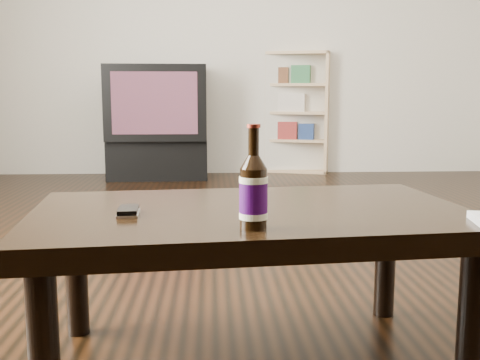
{
  "coord_description": "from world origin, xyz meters",
  "views": [
    {
      "loc": [
        -0.4,
        -2.28,
        0.72
      ],
      "look_at": [
        -0.34,
        -1.05,
        0.54
      ],
      "focal_mm": 42.0,
      "sensor_mm": 36.0,
      "label": 1
    }
  ],
  "objects_px": {
    "tv_stand": "(158,159)",
    "coffee_table": "(251,229)",
    "tv": "(157,103)",
    "beer_bottle": "(253,192)",
    "phone": "(128,211)",
    "bookshelf": "(296,110)"
  },
  "relations": [
    {
      "from": "bookshelf",
      "to": "tv",
      "type": "bearing_deg",
      "value": -146.23
    },
    {
      "from": "coffee_table",
      "to": "phone",
      "type": "relative_size",
      "value": 11.65
    },
    {
      "from": "tv",
      "to": "coffee_table",
      "type": "distance_m",
      "value": 3.56
    },
    {
      "from": "tv",
      "to": "bookshelf",
      "type": "distance_m",
      "value": 1.34
    },
    {
      "from": "tv_stand",
      "to": "coffee_table",
      "type": "relative_size",
      "value": 0.72
    },
    {
      "from": "tv",
      "to": "coffee_table",
      "type": "relative_size",
      "value": 0.72
    },
    {
      "from": "coffee_table",
      "to": "phone",
      "type": "height_order",
      "value": "phone"
    },
    {
      "from": "beer_bottle",
      "to": "tv",
      "type": "bearing_deg",
      "value": 98.59
    },
    {
      "from": "tv_stand",
      "to": "tv",
      "type": "height_order",
      "value": "tv"
    },
    {
      "from": "coffee_table",
      "to": "tv",
      "type": "bearing_deg",
      "value": 99.33
    },
    {
      "from": "beer_bottle",
      "to": "coffee_table",
      "type": "bearing_deg",
      "value": 87.15
    },
    {
      "from": "tv_stand",
      "to": "tv",
      "type": "relative_size",
      "value": 0.99
    },
    {
      "from": "beer_bottle",
      "to": "phone",
      "type": "xyz_separation_m",
      "value": [
        -0.3,
        0.17,
        -0.07
      ]
    },
    {
      "from": "tv_stand",
      "to": "beer_bottle",
      "type": "relative_size",
      "value": 3.67
    },
    {
      "from": "tv",
      "to": "phone",
      "type": "distance_m",
      "value": 3.58
    },
    {
      "from": "beer_bottle",
      "to": "phone",
      "type": "distance_m",
      "value": 0.35
    },
    {
      "from": "coffee_table",
      "to": "beer_bottle",
      "type": "distance_m",
      "value": 0.27
    },
    {
      "from": "tv",
      "to": "beer_bottle",
      "type": "xyz_separation_m",
      "value": [
        0.56,
        -3.73,
        -0.15
      ]
    },
    {
      "from": "tv_stand",
      "to": "coffee_table",
      "type": "distance_m",
      "value": 3.55
    },
    {
      "from": "bookshelf",
      "to": "phone",
      "type": "xyz_separation_m",
      "value": [
        -1.02,
        -3.96,
        -0.15
      ]
    },
    {
      "from": "bookshelf",
      "to": "coffee_table",
      "type": "distance_m",
      "value": 3.96
    },
    {
      "from": "beer_bottle",
      "to": "phone",
      "type": "relative_size",
      "value": 2.27
    }
  ]
}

